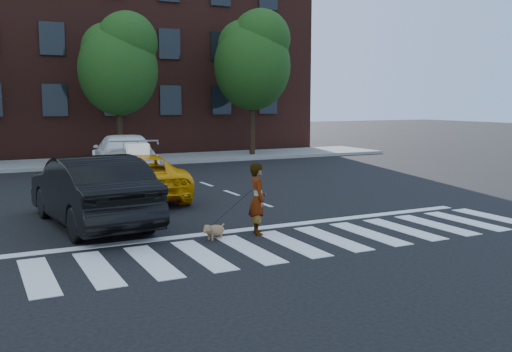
# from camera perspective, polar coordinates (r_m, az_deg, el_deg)

# --- Properties ---
(ground) EXTENTS (120.00, 120.00, 0.00)m
(ground) POSITION_cam_1_polar(r_m,az_deg,el_deg) (12.03, 3.59, -6.77)
(ground) COLOR black
(ground) RESTS_ON ground
(crosswalk) EXTENTS (13.00, 2.40, 0.01)m
(crosswalk) POSITION_cam_1_polar(r_m,az_deg,el_deg) (12.03, 3.59, -6.75)
(crosswalk) COLOR silver
(crosswalk) RESTS_ON ground
(stop_line) EXTENTS (12.00, 0.30, 0.01)m
(stop_line) POSITION_cam_1_polar(r_m,az_deg,el_deg) (13.39, 0.12, -5.25)
(stop_line) COLOR silver
(stop_line) RESTS_ON ground
(sidewalk_far) EXTENTS (30.00, 4.00, 0.15)m
(sidewalk_far) POSITION_cam_1_polar(r_m,az_deg,el_deg) (28.33, -14.57, 1.42)
(sidewalk_far) COLOR slate
(sidewalk_far) RESTS_ON ground
(building) EXTENTS (26.00, 10.00, 12.00)m
(building) POSITION_cam_1_polar(r_m,az_deg,el_deg) (35.68, -17.51, 12.06)
(building) COLOR #461F19
(building) RESTS_ON ground
(tree_mid) EXTENTS (3.69, 3.69, 7.10)m
(tree_mid) POSITION_cam_1_polar(r_m,az_deg,el_deg) (27.87, -13.58, 11.20)
(tree_mid) COLOR black
(tree_mid) RESTS_ON ground
(tree_right) EXTENTS (4.00, 4.00, 7.70)m
(tree_right) POSITION_cam_1_polar(r_m,az_deg,el_deg) (30.29, -0.32, 11.87)
(tree_right) COLOR black
(tree_right) RESTS_ON ground
(taxi) EXTENTS (2.43, 4.99, 1.36)m
(taxi) POSITION_cam_1_polar(r_m,az_deg,el_deg) (17.76, -11.83, -0.03)
(taxi) COLOR #EEA005
(taxi) RESTS_ON ground
(black_sedan) EXTENTS (2.30, 5.29, 1.69)m
(black_sedan) POSITION_cam_1_polar(r_m,az_deg,el_deg) (14.16, -16.16, -1.39)
(black_sedan) COLOR black
(black_sedan) RESTS_ON ground
(white_suv) EXTENTS (3.05, 5.92, 1.64)m
(white_suv) POSITION_cam_1_polar(r_m,az_deg,el_deg) (23.57, -13.09, 2.10)
(white_suv) COLOR white
(white_suv) RESTS_ON ground
(woman) EXTENTS (0.52, 0.66, 1.60)m
(woman) POSITION_cam_1_polar(r_m,az_deg,el_deg) (12.69, 0.17, -2.32)
(woman) COLOR #999999
(woman) RESTS_ON ground
(dog) EXTENTS (0.59, 0.37, 0.35)m
(dog) POSITION_cam_1_polar(r_m,az_deg,el_deg) (12.36, -4.28, -5.43)
(dog) COLOR brown
(dog) RESTS_ON ground
(taxi_sign) EXTENTS (0.66, 0.30, 0.32)m
(taxi_sign) POSITION_cam_1_polar(r_m,az_deg,el_deg) (17.48, -11.73, 2.63)
(taxi_sign) COLOR white
(taxi_sign) RESTS_ON taxi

